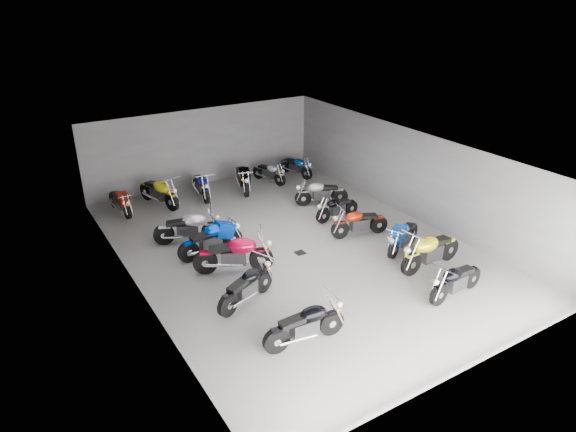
% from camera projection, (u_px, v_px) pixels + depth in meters
% --- Properties ---
extents(ground, '(14.00, 14.00, 0.00)m').
position_uv_depth(ground, '(292.00, 247.00, 16.72)').
color(ground, gray).
rests_on(ground, ground).
extents(wall_back, '(10.00, 0.10, 3.20)m').
position_uv_depth(wall_back, '(204.00, 147.00, 21.49)').
color(wall_back, slate).
rests_on(wall_back, ground).
extents(wall_left, '(0.10, 14.00, 3.20)m').
position_uv_depth(wall_left, '(133.00, 239.00, 13.68)').
color(wall_left, slate).
rests_on(wall_left, ground).
extents(wall_right, '(0.10, 14.00, 3.20)m').
position_uv_depth(wall_right, '(410.00, 173.00, 18.44)').
color(wall_right, slate).
rests_on(wall_right, ground).
extents(ceiling, '(10.00, 14.00, 0.04)m').
position_uv_depth(ceiling, '(292.00, 152.00, 15.39)').
color(ceiling, black).
rests_on(ceiling, wall_back).
extents(drain_grate, '(0.32, 0.32, 0.01)m').
position_uv_depth(drain_grate, '(300.00, 253.00, 16.33)').
color(drain_grate, black).
rests_on(drain_grate, ground).
extents(motorcycle_left_a, '(2.14, 0.46, 0.94)m').
position_uv_depth(motorcycle_left_a, '(306.00, 325.00, 12.04)').
color(motorcycle_left_a, black).
rests_on(motorcycle_left_a, ground).
extents(motorcycle_left_c, '(1.98, 0.89, 0.91)m').
position_uv_depth(motorcycle_left_c, '(247.00, 286.00, 13.59)').
color(motorcycle_left_c, black).
rests_on(motorcycle_left_c, ground).
extents(motorcycle_left_d, '(2.22, 1.14, 1.04)m').
position_uv_depth(motorcycle_left_d, '(234.00, 254.00, 15.06)').
color(motorcycle_left_d, black).
rests_on(motorcycle_left_d, ground).
extents(motorcycle_left_e, '(2.22, 0.47, 0.98)m').
position_uv_depth(motorcycle_left_e, '(211.00, 239.00, 16.03)').
color(motorcycle_left_e, black).
rests_on(motorcycle_left_e, ground).
extents(motorcycle_left_f, '(2.12, 1.00, 0.98)m').
position_uv_depth(motorcycle_left_f, '(188.00, 228.00, 16.78)').
color(motorcycle_left_f, black).
rests_on(motorcycle_left_f, ground).
extents(motorcycle_right_a, '(2.06, 0.45, 0.91)m').
position_uv_depth(motorcycle_right_a, '(456.00, 280.00, 13.87)').
color(motorcycle_right_a, black).
rests_on(motorcycle_right_a, ground).
extents(motorcycle_right_b, '(2.38, 0.50, 1.04)m').
position_uv_depth(motorcycle_right_b, '(430.00, 250.00, 15.28)').
color(motorcycle_right_b, black).
rests_on(motorcycle_right_b, ground).
extents(motorcycle_right_c, '(1.93, 0.91, 0.90)m').
position_uv_depth(motorcycle_right_c, '(403.00, 236.00, 16.34)').
color(motorcycle_right_c, black).
rests_on(motorcycle_right_c, ground).
extents(motorcycle_right_d, '(2.02, 0.64, 0.90)m').
position_uv_depth(motorcycle_right_d, '(359.00, 222.00, 17.27)').
color(motorcycle_right_d, black).
rests_on(motorcycle_right_d, ground).
extents(motorcycle_right_e, '(1.86, 0.38, 0.82)m').
position_uv_depth(motorcycle_right_e, '(337.00, 208.00, 18.51)').
color(motorcycle_right_e, black).
rests_on(motorcycle_right_e, ground).
extents(motorcycle_right_f, '(1.98, 0.91, 0.91)m').
position_uv_depth(motorcycle_right_f, '(321.00, 193.00, 19.71)').
color(motorcycle_right_f, black).
rests_on(motorcycle_right_f, ground).
extents(motorcycle_back_a, '(0.44, 1.96, 0.86)m').
position_uv_depth(motorcycle_back_a, '(120.00, 201.00, 19.00)').
color(motorcycle_back_a, black).
rests_on(motorcycle_back_a, ground).
extents(motorcycle_back_b, '(0.82, 2.28, 1.03)m').
position_uv_depth(motorcycle_back_b, '(159.00, 192.00, 19.63)').
color(motorcycle_back_b, black).
rests_on(motorcycle_back_b, ground).
extents(motorcycle_back_c, '(0.51, 2.11, 0.93)m').
position_uv_depth(motorcycle_back_c, '(201.00, 185.00, 20.41)').
color(motorcycle_back_c, black).
rests_on(motorcycle_back_c, ground).
extents(motorcycle_back_d, '(0.82, 2.22, 1.00)m').
position_uv_depth(motorcycle_back_d, '(243.00, 178.00, 21.10)').
color(motorcycle_back_d, black).
rests_on(motorcycle_back_d, ground).
extents(motorcycle_back_e, '(0.62, 1.85, 0.83)m').
position_uv_depth(motorcycle_back_e, '(269.00, 172.00, 21.98)').
color(motorcycle_back_e, black).
rests_on(motorcycle_back_e, ground).
extents(motorcycle_back_f, '(0.57, 1.90, 0.85)m').
position_uv_depth(motorcycle_back_f, '(296.00, 166.00, 22.70)').
color(motorcycle_back_f, black).
rests_on(motorcycle_back_f, ground).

